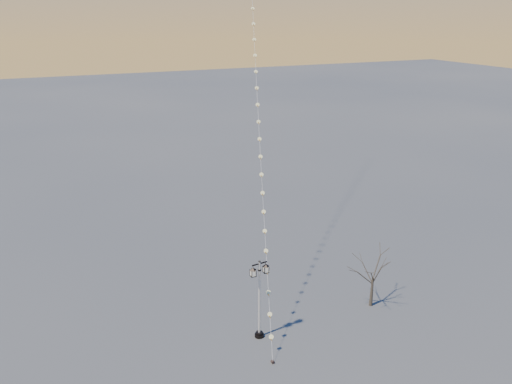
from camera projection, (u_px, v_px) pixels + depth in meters
ground at (265, 347)px, 30.36m from camera, size 300.00×300.00×0.00m
street_lamp at (259, 296)px, 30.34m from camera, size 1.36×0.60×5.38m
bare_tree at (374, 270)px, 33.74m from camera, size 2.42×2.42×4.01m
kite_train at (255, 32)px, 38.10m from camera, size 11.82×31.12×36.00m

